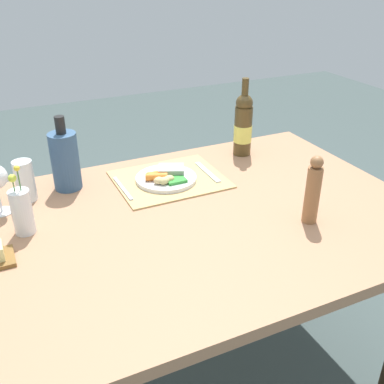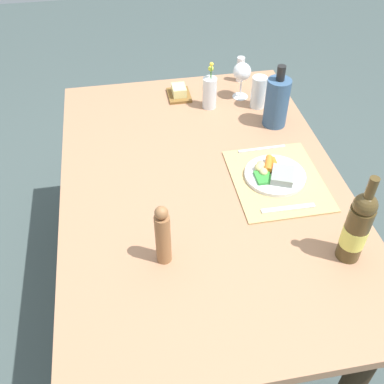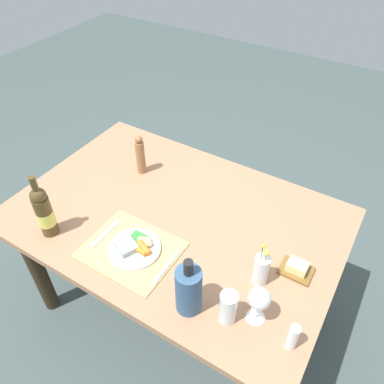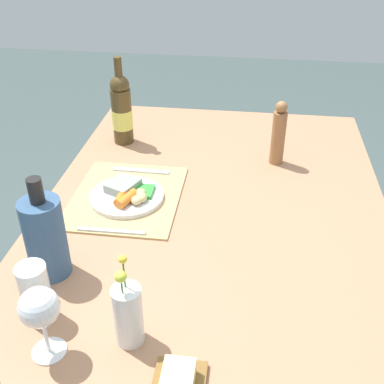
{
  "view_description": "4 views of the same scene",
  "coord_description": "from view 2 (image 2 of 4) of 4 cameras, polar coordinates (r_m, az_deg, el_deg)",
  "views": [
    {
      "loc": [
        0.52,
        1.12,
        1.49
      ],
      "look_at": [
        -0.01,
        -0.01,
        0.83
      ],
      "focal_mm": 42.33,
      "sensor_mm": 36.0,
      "label": 1
    },
    {
      "loc": [
        -1.19,
        0.25,
        1.84
      ],
      "look_at": [
        -0.09,
        0.06,
        0.79
      ],
      "focal_mm": 42.24,
      "sensor_mm": 36.0,
      "label": 2
    },
    {
      "loc": [
        0.71,
        -1.01,
        2.01
      ],
      "look_at": [
        0.04,
        0.1,
        0.84
      ],
      "focal_mm": 35.43,
      "sensor_mm": 36.0,
      "label": 3
    },
    {
      "loc": [
        1.13,
        0.09,
        1.55
      ],
      "look_at": [
        0.01,
        -0.06,
        0.82
      ],
      "focal_mm": 44.76,
      "sensor_mm": 36.0,
      "label": 4
    }
  ],
  "objects": [
    {
      "name": "dining_table",
      "position": [
        1.71,
        1.29,
        -1.38
      ],
      "size": [
        1.5,
        1.02,
        0.75
      ],
      "color": "#A77655",
      "rests_on": "ground_plane"
    },
    {
      "name": "knife",
      "position": [
        1.79,
        8.81,
        5.42
      ],
      "size": [
        0.02,
        0.19,
        0.0
      ],
      "primitive_type": "cube",
      "rotation": [
        0.0,
        0.0,
        0.02
      ],
      "color": "silver",
      "rests_on": "placemat"
    },
    {
      "name": "cooler_bottle",
      "position": [
        1.9,
        10.65,
        11.14
      ],
      "size": [
        0.1,
        0.1,
        0.26
      ],
      "color": "#355578",
      "rests_on": "dining_table"
    },
    {
      "name": "butter_dish",
      "position": [
        2.1,
        -1.65,
        12.45
      ],
      "size": [
        0.13,
        0.1,
        0.05
      ],
      "color": "brown",
      "rests_on": "dining_table"
    },
    {
      "name": "wine_bottle",
      "position": [
        1.39,
        20.1,
        -4.25
      ],
      "size": [
        0.07,
        0.07,
        0.32
      ],
      "color": "#4C3A1D",
      "rests_on": "dining_table"
    },
    {
      "name": "wine_glass",
      "position": [
        2.05,
        6.32,
        14.74
      ],
      "size": [
        0.08,
        0.08,
        0.17
      ],
      "color": "white",
      "rests_on": "dining_table"
    },
    {
      "name": "water_tumbler",
      "position": [
        2.03,
        8.37,
        12.15
      ],
      "size": [
        0.06,
        0.06,
        0.14
      ],
      "color": "silver",
      "rests_on": "dining_table"
    },
    {
      "name": "placemat",
      "position": [
        1.67,
        10.7,
        1.52
      ],
      "size": [
        0.39,
        0.32,
        0.01
      ],
      "primitive_type": "cube",
      "color": "tan",
      "rests_on": "dining_table"
    },
    {
      "name": "dinner_plate",
      "position": [
        1.67,
        10.35,
        2.28
      ],
      "size": [
        0.22,
        0.22,
        0.04
      ],
      "color": "silver",
      "rests_on": "placemat"
    },
    {
      "name": "pepper_mill",
      "position": [
        1.31,
        -3.7,
        -5.53
      ],
      "size": [
        0.05,
        0.05,
        0.22
      ],
      "color": "#96653D",
      "rests_on": "dining_table"
    },
    {
      "name": "salt_shaker",
      "position": [
        2.21,
        6.12,
        15.16
      ],
      "size": [
        0.04,
        0.04,
        0.12
      ],
      "primitive_type": "cylinder",
      "color": "white",
      "rests_on": "dining_table"
    },
    {
      "name": "ground_plane",
      "position": [
        2.21,
        1.02,
        -13.25
      ],
      "size": [
        8.0,
        8.0,
        0.0
      ],
      "primitive_type": "plane",
      "color": "#404E4C"
    },
    {
      "name": "fork",
      "position": [
        1.56,
        12.04,
        -2.01
      ],
      "size": [
        0.02,
        0.19,
        0.0
      ],
      "primitive_type": "cube",
      "rotation": [
        0.0,
        0.0,
        -0.02
      ],
      "color": "silver",
      "rests_on": "placemat"
    },
    {
      "name": "flower_vase",
      "position": [
        2.0,
        2.24,
        12.5
      ],
      "size": [
        0.06,
        0.06,
        0.22
      ],
      "color": "silver",
      "rests_on": "dining_table"
    }
  ]
}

